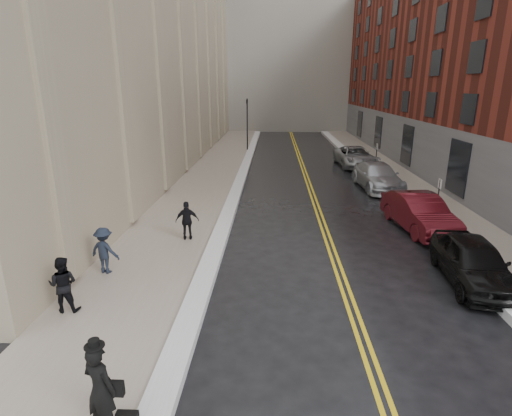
# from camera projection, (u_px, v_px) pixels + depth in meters

# --- Properties ---
(ground) EXTENTS (160.00, 160.00, 0.00)m
(ground) POSITION_uv_depth(u_px,v_px,m) (269.00, 308.00, 11.97)
(ground) COLOR black
(ground) RESTS_ON ground
(sidewalk_left) EXTENTS (4.00, 64.00, 0.15)m
(sidewalk_left) POSITION_uv_depth(u_px,v_px,m) (207.00, 182.00, 27.42)
(sidewalk_left) COLOR gray
(sidewalk_left) RESTS_ON ground
(sidewalk_right) EXTENTS (3.00, 64.00, 0.15)m
(sidewalk_right) POSITION_uv_depth(u_px,v_px,m) (406.00, 184.00, 26.85)
(sidewalk_right) COLOR gray
(sidewalk_right) RESTS_ON ground
(lane_stripe_a) EXTENTS (0.12, 64.00, 0.01)m
(lane_stripe_a) POSITION_uv_depth(u_px,v_px,m) (307.00, 184.00, 27.15)
(lane_stripe_a) COLOR gold
(lane_stripe_a) RESTS_ON ground
(lane_stripe_b) EXTENTS (0.12, 64.00, 0.01)m
(lane_stripe_b) POSITION_uv_depth(u_px,v_px,m) (310.00, 184.00, 27.14)
(lane_stripe_b) COLOR gold
(lane_stripe_b) RESTS_ON ground
(snow_ridge_left) EXTENTS (0.70, 60.80, 0.26)m
(snow_ridge_left) POSITION_uv_depth(u_px,v_px,m) (240.00, 181.00, 27.31)
(snow_ridge_left) COLOR white
(snow_ridge_left) RESTS_ON ground
(snow_ridge_right) EXTENTS (0.85, 60.80, 0.30)m
(snow_ridge_right) POSITION_uv_depth(u_px,v_px,m) (378.00, 182.00, 26.91)
(snow_ridge_right) COLOR white
(snow_ridge_right) RESTS_ON ground
(building_right) EXTENTS (14.00, 50.00, 18.00)m
(building_right) POSITION_uv_depth(u_px,v_px,m) (502.00, 50.00, 30.56)
(building_right) COLOR maroon
(building_right) RESTS_ON ground
(traffic_signal) EXTENTS (0.18, 0.15, 5.20)m
(traffic_signal) POSITION_uv_depth(u_px,v_px,m) (247.00, 120.00, 39.83)
(traffic_signal) COLOR black
(traffic_signal) RESTS_ON ground
(parking_sign_near) EXTENTS (0.06, 0.35, 2.23)m
(parking_sign_near) POSITION_uv_depth(u_px,v_px,m) (438.00, 197.00, 18.88)
(parking_sign_near) COLOR black
(parking_sign_near) RESTS_ON ground
(parking_sign_far) EXTENTS (0.06, 0.35, 2.23)m
(parking_sign_far) POSITION_uv_depth(u_px,v_px,m) (376.00, 155.00, 30.34)
(parking_sign_far) COLOR black
(parking_sign_far) RESTS_ON ground
(car_black) EXTENTS (2.20, 4.67, 1.54)m
(car_black) POSITION_uv_depth(u_px,v_px,m) (473.00, 261.00, 13.33)
(car_black) COLOR black
(car_black) RESTS_ON ground
(car_maroon) EXTENTS (2.37, 5.18, 1.65)m
(car_maroon) POSITION_uv_depth(u_px,v_px,m) (419.00, 213.00, 18.31)
(car_maroon) COLOR #4C0D14
(car_maroon) RESTS_ON ground
(car_silver_near) EXTENTS (2.66, 5.76, 1.63)m
(car_silver_near) POSITION_uv_depth(u_px,v_px,m) (377.00, 176.00, 25.72)
(car_silver_near) COLOR #9E9FA5
(car_silver_near) RESTS_ON ground
(car_silver_far) EXTENTS (2.97, 5.92, 1.61)m
(car_silver_far) POSITION_uv_depth(u_px,v_px,m) (355.00, 157.00, 32.81)
(car_silver_far) COLOR #979A9E
(car_silver_far) RESTS_ON ground
(pedestrian_main) EXTENTS (0.79, 0.66, 1.85)m
(pedestrian_main) POSITION_uv_depth(u_px,v_px,m) (100.00, 389.00, 7.30)
(pedestrian_main) COLOR black
(pedestrian_main) RESTS_ON sidewalk_left
(pedestrian_a) EXTENTS (0.86, 0.70, 1.66)m
(pedestrian_a) POSITION_uv_depth(u_px,v_px,m) (63.00, 284.00, 11.35)
(pedestrian_a) COLOR black
(pedestrian_a) RESTS_ON sidewalk_left
(pedestrian_b) EXTENTS (1.19, 0.87, 1.65)m
(pedestrian_b) POSITION_uv_depth(u_px,v_px,m) (105.00, 250.00, 13.72)
(pedestrian_b) COLOR black
(pedestrian_b) RESTS_ON sidewalk_left
(pedestrian_c) EXTENTS (1.03, 0.57, 1.66)m
(pedestrian_c) POSITION_uv_depth(u_px,v_px,m) (187.00, 221.00, 16.74)
(pedestrian_c) COLOR black
(pedestrian_c) RESTS_ON sidewalk_left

